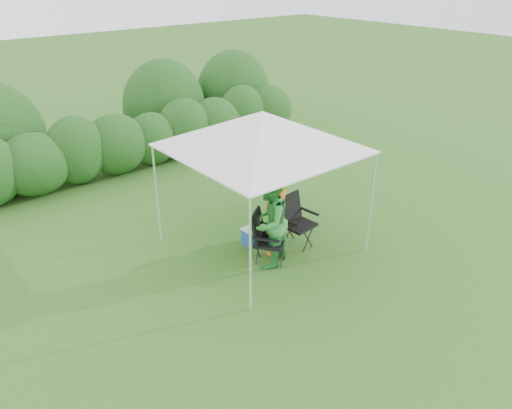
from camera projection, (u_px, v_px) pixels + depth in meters
ground at (278, 255)px, 9.94m from camera, size 70.00×70.00×0.00m
hedge at (138, 139)px, 13.82m from camera, size 11.31×1.53×1.80m
canopy at (262, 131)px, 9.20m from camera, size 3.10×3.10×2.83m
chair_right at (295, 218)px, 10.10m from camera, size 0.71×0.66×1.07m
chair_left at (265, 235)px, 9.47m from camera, size 0.84×0.83×1.06m
man at (276, 215)px, 9.67m from camera, size 0.66×0.48×1.69m
woman at (269, 222)px, 9.27m from camera, size 1.09×0.99×1.82m
cooler at (254, 236)px, 10.27m from camera, size 0.46×0.34×0.38m
bottle at (257, 223)px, 10.15m from camera, size 0.06×0.06×0.21m
lawn_toy at (277, 154)px, 14.73m from camera, size 0.54×0.45×0.27m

